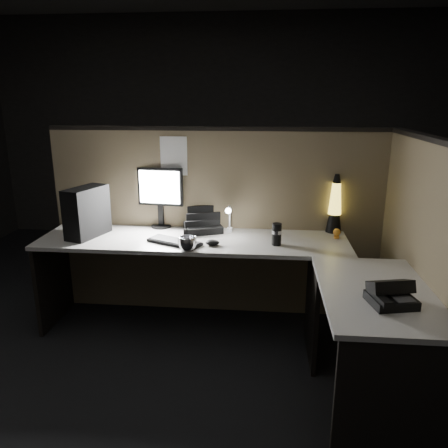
# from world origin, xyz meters

# --- Properties ---
(floor) EXTENTS (6.00, 6.00, 0.00)m
(floor) POSITION_xyz_m (0.00, 0.00, 0.00)
(floor) COLOR black
(floor) RESTS_ON ground
(room_shell) EXTENTS (6.00, 6.00, 6.00)m
(room_shell) POSITION_xyz_m (0.00, 0.00, 1.62)
(room_shell) COLOR silver
(room_shell) RESTS_ON ground
(partition_back) EXTENTS (2.66, 0.06, 1.50)m
(partition_back) POSITION_xyz_m (0.00, 0.93, 0.75)
(partition_back) COLOR brown
(partition_back) RESTS_ON ground
(partition_right) EXTENTS (0.06, 1.66, 1.50)m
(partition_right) POSITION_xyz_m (1.33, 0.10, 0.75)
(partition_right) COLOR brown
(partition_right) RESTS_ON ground
(desk) EXTENTS (2.60, 1.60, 0.73)m
(desk) POSITION_xyz_m (0.18, 0.25, 0.58)
(desk) COLOR #B4B1AA
(desk) RESTS_ON ground
(pc_tower) EXTENTS (0.26, 0.39, 0.38)m
(pc_tower) POSITION_xyz_m (-0.95, 0.60, 0.92)
(pc_tower) COLOR black
(pc_tower) RESTS_ON desk
(monitor) EXTENTS (0.38, 0.16, 0.48)m
(monitor) POSITION_xyz_m (-0.46, 0.89, 1.02)
(monitor) COLOR black
(monitor) RESTS_ON desk
(keyboard) EXTENTS (0.43, 0.30, 0.02)m
(keyboard) POSITION_xyz_m (-0.26, 0.48, 0.74)
(keyboard) COLOR black
(keyboard) RESTS_ON desk
(mouse) EXTENTS (0.10, 0.07, 0.04)m
(mouse) POSITION_xyz_m (0.01, 0.47, 0.75)
(mouse) COLOR black
(mouse) RESTS_ON desk
(clip_lamp) EXTENTS (0.04, 0.17, 0.22)m
(clip_lamp) POSITION_xyz_m (0.11, 0.75, 0.86)
(clip_lamp) COLOR white
(clip_lamp) RESTS_ON desk
(organizer) EXTENTS (0.34, 0.32, 0.21)m
(organizer) POSITION_xyz_m (-0.10, 0.81, 0.78)
(organizer) COLOR black
(organizer) RESTS_ON desk
(lava_lamp) EXTENTS (0.12, 0.12, 0.46)m
(lava_lamp) POSITION_xyz_m (0.92, 0.88, 0.92)
(lava_lamp) COLOR black
(lava_lamp) RESTS_ON desk
(travel_mug) EXTENTS (0.07, 0.07, 0.16)m
(travel_mug) POSITION_xyz_m (0.47, 0.52, 0.81)
(travel_mug) COLOR black
(travel_mug) RESTS_ON desk
(steel_mug) EXTENTS (0.16, 0.16, 0.10)m
(steel_mug) POSITION_xyz_m (-0.14, 0.34, 0.78)
(steel_mug) COLOR silver
(steel_mug) RESTS_ON desk
(figurine) EXTENTS (0.06, 0.06, 0.06)m
(figurine) POSITION_xyz_m (0.92, 0.71, 0.78)
(figurine) COLOR orange
(figurine) RESTS_ON desk
(pinned_paper) EXTENTS (0.21, 0.00, 0.30)m
(pinned_paper) POSITION_xyz_m (-0.34, 0.90, 1.31)
(pinned_paper) COLOR white
(pinned_paper) RESTS_ON partition_back
(desk_phone) EXTENTS (0.25, 0.25, 0.13)m
(desk_phone) POSITION_xyz_m (1.03, -0.36, 0.78)
(desk_phone) COLOR black
(desk_phone) RESTS_ON desk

